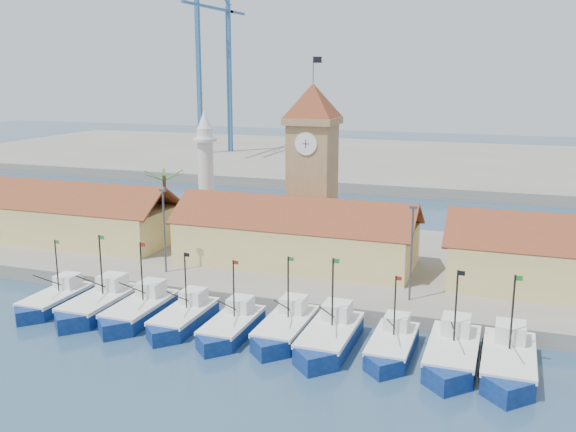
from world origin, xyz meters
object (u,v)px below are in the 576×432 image
at_px(boat_0, 54,301).
at_px(minaret, 206,173).
at_px(clock_tower, 312,163).
at_px(boat_5, 285,330).

height_order(boat_0, minaret, minaret).
distance_m(boat_0, clock_tower, 32.33).
distance_m(boat_0, minaret, 27.59).
bearing_deg(clock_tower, boat_5, -78.34).
xyz_separation_m(clock_tower, minaret, (-15.00, 2.00, -2.23)).
bearing_deg(clock_tower, minaret, 172.39).
relative_size(boat_5, minaret, 0.61).
xyz_separation_m(boat_0, clock_tower, (18.78, 23.80, 11.23)).
bearing_deg(clock_tower, boat_0, -128.27).
relative_size(boat_0, boat_5, 0.94).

